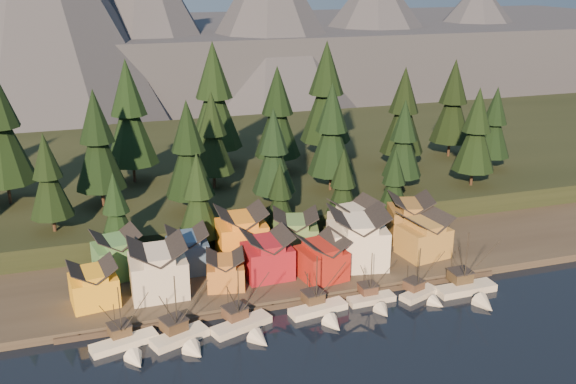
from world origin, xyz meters
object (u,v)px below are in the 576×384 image
object	(u,v)px
boat_0	(126,338)
boat_2	(245,319)
boat_6	(471,283)
house_front_0	(93,283)
boat_3	(322,304)
boat_5	(424,288)
house_back_0	(117,253)
house_back_1	(187,249)
house_front_1	(158,267)
boat_1	(182,330)
boat_4	(374,294)

from	to	relation	value
boat_0	boat_2	xyz separation A→B (m)	(18.89, -0.38, 0.23)
boat_6	house_front_0	world-z (taller)	boat_6
boat_3	boat_5	xyz separation A→B (m)	(19.41, -0.02, 0.01)
boat_0	boat_2	bearing A→B (deg)	-15.96
house_back_0	house_back_1	xyz separation A→B (m)	(12.85, -1.78, -0.20)
house_back_0	boat_2	bearing A→B (deg)	-64.01
boat_0	boat_2	world-z (taller)	boat_2
boat_5	house_back_0	size ratio (longest dim) A/B	1.11
boat_3	house_back_0	bearing A→B (deg)	135.82
house_front_1	house_back_0	world-z (taller)	house_front_1
boat_1	house_back_1	xyz separation A→B (m)	(4.60, 22.76, 3.37)
house_back_1	house_back_0	bearing A→B (deg)	173.68
house_front_1	house_back_1	world-z (taller)	house_front_1
boat_1	boat_6	world-z (taller)	boat_6
house_front_0	house_back_0	xyz separation A→B (m)	(4.51, 9.98, 0.61)
boat_0	house_back_0	xyz separation A→B (m)	(0.35, 23.57, 4.11)
boat_1	boat_5	xyz separation A→B (m)	(43.35, 1.67, -0.42)
boat_5	house_back_0	bearing A→B (deg)	135.81
house_back_1	boat_2	bearing A→B (deg)	-74.03
boat_4	house_back_1	distance (m)	36.02
boat_5	house_front_0	xyz separation A→B (m)	(-56.10, 12.89, 3.37)
boat_3	boat_5	world-z (taller)	boat_3
boat_0	house_front_0	size ratio (longest dim) A/B	1.37
boat_2	boat_6	bearing A→B (deg)	-20.05
boat_1	house_front_0	xyz separation A→B (m)	(-12.76, 14.57, 2.96)
boat_2	house_back_1	xyz separation A→B (m)	(-5.69, 22.17, 3.68)
boat_1	boat_5	distance (m)	43.38
boat_3	house_front_1	size ratio (longest dim) A/B	1.16
boat_2	boat_4	xyz separation A→B (m)	(23.78, 1.84, -0.25)
house_back_0	house_back_1	distance (m)	12.97
boat_3	house_front_0	distance (m)	39.03
boat_3	house_back_1	xyz separation A→B (m)	(-19.33, 21.07, 3.80)
boat_6	house_front_0	distance (m)	66.45
boat_5	boat_6	size ratio (longest dim) A/B	0.81
boat_1	boat_5	size ratio (longest dim) A/B	1.20
house_back_0	house_back_1	bearing A→B (deg)	-19.64
boat_6	house_front_1	bearing A→B (deg)	163.10
boat_4	house_back_0	bearing A→B (deg)	150.26
boat_2	house_back_1	bearing A→B (deg)	84.84
boat_0	house_front_1	xyz separation A→B (m)	(6.82, 14.03, 4.73)
boat_6	boat_0	bearing A→B (deg)	177.74
boat_0	boat_4	world-z (taller)	boat_0
boat_3	house_front_0	world-z (taller)	boat_3
boat_0	house_front_1	world-z (taller)	house_front_1
boat_2	boat_3	size ratio (longest dim) A/B	1.03
boat_5	house_front_1	world-z (taller)	house_front_1
boat_6	boat_4	bearing A→B (deg)	171.47
boat_3	house_back_1	world-z (taller)	boat_3
boat_0	house_back_0	size ratio (longest dim) A/B	1.23
boat_1	house_back_0	xyz separation A→B (m)	(-8.25, 24.54, 3.57)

